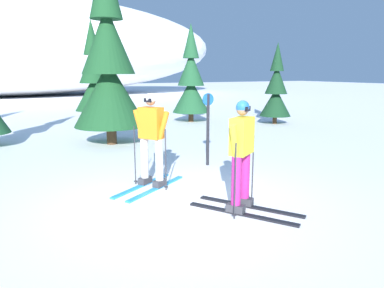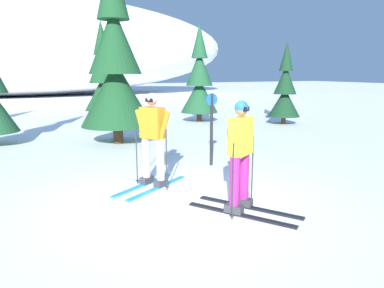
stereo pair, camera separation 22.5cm
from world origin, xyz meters
The scene contains 8 objects.
ground_plane centered at (0.00, 0.00, 0.00)m, with size 120.00×120.00×0.00m, color white.
skier_yellow_jacket centered at (0.63, -0.77, 0.92)m, with size 1.35×1.74×1.74m.
skier_orange_jacket centered at (-0.19, 1.00, 0.94)m, with size 1.66×1.30×1.78m.
pine_tree_center_left centered at (0.19, 5.42, 2.32)m, with size 2.14×2.14×5.55m.
pine_tree_center_right centered at (0.96, 11.19, 1.84)m, with size 1.70×1.70×4.41m.
pine_tree_right centered at (4.58, 8.73, 1.74)m, with size 1.61×1.61×4.16m.
pine_tree_far_right centered at (7.43, 6.55, 1.40)m, with size 1.29×1.29×3.34m.
trail_marker_post centered at (1.55, 1.91, 0.95)m, with size 0.28×0.07×1.68m.
Camera 1 is at (-2.51, -5.22, 2.16)m, focal length 33.55 mm.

